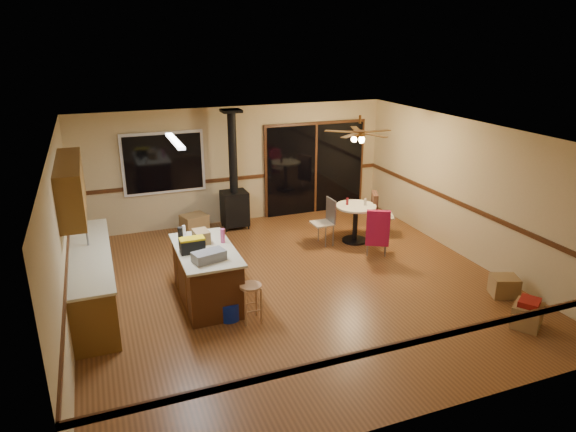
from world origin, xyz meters
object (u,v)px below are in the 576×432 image
kitchen_island (207,274)px  toolbox_black (192,246)px  blue_bucket (229,310)px  chair_near (378,228)px  dining_table (355,217)px  wood_stove (234,196)px  bar_stool (251,303)px  box_corner_b (504,286)px  toolbox_grey (209,256)px  chair_left (327,216)px  box_corner_a (527,315)px  chair_right (375,209)px  box_under_window (194,224)px

kitchen_island → toolbox_black: toolbox_black is taller
blue_bucket → chair_near: 3.48m
toolbox_black → dining_table: size_ratio=0.45×
wood_stove → bar_stool: size_ratio=4.26×
box_corner_b → bar_stool: bearing=170.0°
toolbox_grey → chair_left: bearing=34.4°
blue_bucket → chair_near: size_ratio=0.48×
kitchen_island → dining_table: 3.67m
chair_left → toolbox_black: bearing=-152.7°
blue_bucket → box_corner_a: box_corner_a is taller
chair_right → box_corner_b: 3.19m
bar_stool → toolbox_black: bearing=130.6°
toolbox_grey → bar_stool: 0.93m
box_under_window → toolbox_grey: bearing=-97.1°
chair_near → chair_right: 1.11m
chair_left → box_corner_b: size_ratio=1.25×
toolbox_grey → blue_bucket: (0.21, -0.22, -0.83)m
bar_stool → chair_right: bearing=34.4°
dining_table → box_corner_a: bearing=-78.2°
toolbox_grey → chair_left: 3.47m
chair_left → chair_near: same height
toolbox_grey → chair_right: 4.45m
kitchen_island → box_corner_b: size_ratio=4.08×
chair_right → box_corner_b: bearing=-78.3°
toolbox_grey → bar_stool: size_ratio=0.80×
kitchen_island → box_corner_b: (4.57, -1.59, -0.29)m
kitchen_island → toolbox_grey: bearing=-95.2°
toolbox_black → box_corner_a: toolbox_black is taller
toolbox_black → blue_bucket: 1.13m
toolbox_black → box_corner_a: 5.08m
toolbox_black → box_under_window: toolbox_black is taller
toolbox_black → chair_right: toolbox_black is taller
chair_near → toolbox_grey: bearing=-164.0°
kitchen_island → wood_stove: wood_stove is taller
bar_stool → box_corner_b: bar_stool is taller
box_corner_a → chair_left: bearing=109.6°
toolbox_grey → dining_table: toolbox_grey is taller
dining_table → box_corner_b: size_ratio=2.00×
toolbox_grey → chair_right: bearing=26.4°
toolbox_grey → box_corner_a: size_ratio=1.05×
box_under_window → box_corner_b: 6.23m
wood_stove → chair_near: 3.29m
wood_stove → box_under_window: size_ratio=4.92×
chair_left → box_corner_b: (1.77, -3.07, -0.42)m
toolbox_grey → box_corner_a: bearing=-25.1°
toolbox_black → chair_near: (3.62, 0.59, -0.41)m
chair_near → box_corner_a: size_ratio=1.56×
bar_stool → blue_bucket: (-0.30, 0.18, -0.16)m
bar_stool → kitchen_island: bearing=118.6°
wood_stove → blue_bucket: size_ratio=7.50×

